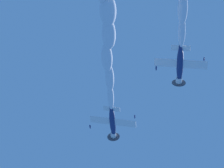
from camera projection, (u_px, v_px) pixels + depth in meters
The scene contains 2 objects.
airplane_lead at pixel (113, 123), 70.24m from camera, with size 9.38×8.58×3.58m.
airplane_left_wingman at pixel (180, 66), 63.40m from camera, with size 9.40×8.58×3.44m.
Camera 1 is at (14.44, -45.43, 1.58)m, focal length 55.93 mm.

